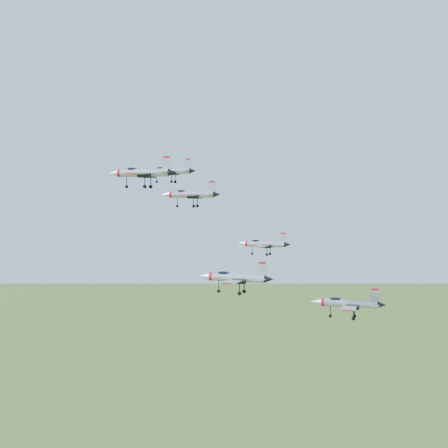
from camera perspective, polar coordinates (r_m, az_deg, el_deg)
The scene contains 6 objects.
jet_lead at distance 142.66m, azimuth -5.12°, elevation 4.85°, with size 13.08×11.05×3.53m.
jet_left_high at distance 128.35m, azimuth -3.14°, elevation 2.73°, with size 12.87×10.87×3.47m.
jet_right_high at distance 104.31m, azimuth -7.58°, elevation 4.68°, with size 12.43×10.46×3.34m.
jet_left_low at distance 125.34m, azimuth 3.63°, elevation -1.82°, with size 11.21×9.34×3.00m.
jet_right_low at distance 99.95m, azimuth 0.99°, elevation -4.90°, with size 12.69×10.63×3.40m.
jet_trail at distance 112.81m, azimuth 11.16°, elevation -7.11°, with size 13.12×11.10×3.54m.
Camera 1 is at (68.61, -103.42, 138.70)m, focal length 50.00 mm.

